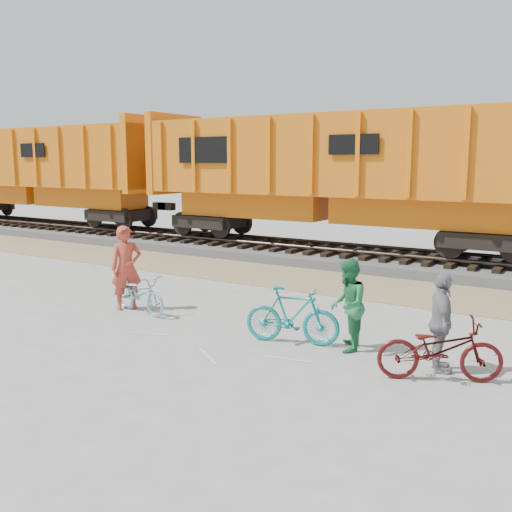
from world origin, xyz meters
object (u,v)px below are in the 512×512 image
object	(u,v)px
bicycle_blue	(140,294)
bicycle_teal	(292,316)
hopper_car_left	(43,169)
person_woman	(441,323)
person_solo	(126,268)
hopper_car_center	(332,172)
person_man	(348,305)
bicycle_maroon	(440,349)

from	to	relation	value
bicycle_blue	bicycle_teal	distance (m)	3.90
hopper_car_left	person_woman	world-z (taller)	hopper_car_left
person_solo	person_woman	world-z (taller)	person_solo
hopper_car_center	person_woman	distance (m)	10.86
bicycle_blue	bicycle_teal	size ratio (longest dim) A/B	0.93
bicycle_teal	hopper_car_center	bearing A→B (deg)	6.38
bicycle_blue	person_man	xyz separation A→B (m)	(4.90, 0.09, 0.39)
bicycle_teal	person_man	distance (m)	1.06
bicycle_maroon	person_solo	distance (m)	7.21
bicycle_blue	bicycle_maroon	world-z (taller)	bicycle_maroon
bicycle_teal	person_woman	xyz separation A→B (m)	(2.67, 0.02, 0.27)
person_solo	bicycle_teal	bearing A→B (deg)	-59.37
bicycle_blue	person_man	size ratio (longest dim) A/B	1.00
bicycle_maroon	person_woman	world-z (taller)	person_woman
person_solo	hopper_car_center	bearing A→B (deg)	26.34
person_solo	hopper_car_left	bearing A→B (deg)	91.81
hopper_car_left	hopper_car_center	distance (m)	15.00
hopper_car_center	hopper_car_left	bearing A→B (deg)	180.00
hopper_car_center	person_man	bearing A→B (deg)	-63.26
bicycle_blue	person_woman	world-z (taller)	person_woman
bicycle_teal	bicycle_maroon	distance (m)	2.80
bicycle_maroon	hopper_car_center	bearing A→B (deg)	8.31
hopper_car_center	bicycle_blue	size ratio (longest dim) A/B	8.51
bicycle_teal	bicycle_maroon	world-z (taller)	bicycle_teal
bicycle_blue	hopper_car_left	bearing A→B (deg)	69.19
bicycle_maroon	person_man	bearing A→B (deg)	46.53
person_solo	person_woman	size ratio (longest dim) A/B	1.19
bicycle_teal	person_solo	bearing A→B (deg)	72.84
bicycle_blue	bicycle_maroon	xyz separation A→B (m)	(6.67, -0.50, 0.06)
hopper_car_left	person_solo	distance (m)	16.49
hopper_car_left	person_solo	bearing A→B (deg)	-31.62
hopper_car_center	bicycle_teal	bearing A→B (deg)	-69.26
hopper_car_center	person_solo	distance (m)	8.89
bicycle_blue	person_man	distance (m)	4.91
hopper_car_left	person_man	world-z (taller)	hopper_car_left
person_man	hopper_car_left	bearing A→B (deg)	-133.95
bicycle_teal	person_man	bearing A→B (deg)	-93.05
hopper_car_center	person_solo	size ratio (longest dim) A/B	7.34
person_woman	bicycle_maroon	bearing A→B (deg)	171.42
hopper_car_left	hopper_car_center	size ratio (longest dim) A/B	1.00
hopper_car_center	person_woman	bearing A→B (deg)	-55.63
hopper_car_left	bicycle_maroon	world-z (taller)	hopper_car_left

